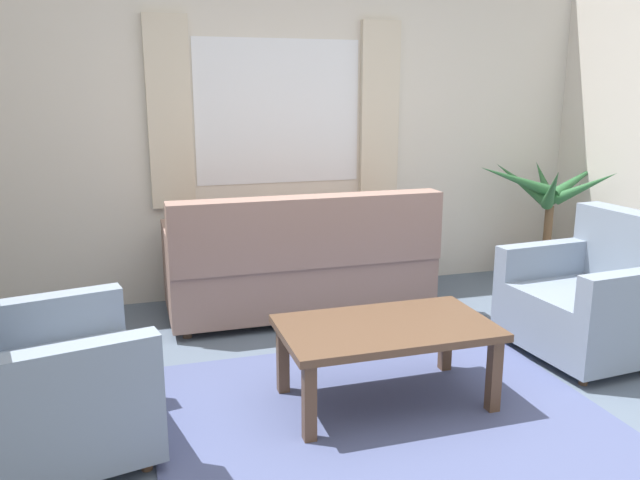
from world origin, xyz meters
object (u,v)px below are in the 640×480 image
object	(u,v)px
couch	(300,266)
armchair_right	(596,299)
armchair_left	(35,384)
coffee_table	(386,335)
potted_plant	(546,234)

from	to	relation	value
couch	armchair_right	xyz separation A→B (m)	(1.58, -1.22, -0.01)
armchair_left	armchair_right	bearing A→B (deg)	-97.69
coffee_table	potted_plant	world-z (taller)	potted_plant
couch	potted_plant	bearing A→B (deg)	-176.65
coffee_table	armchair_right	bearing A→B (deg)	8.89
armchair_left	potted_plant	bearing A→B (deg)	-79.38
couch	armchair_left	xyz separation A→B (m)	(-1.62, -1.48, -0.01)
armchair_left	armchair_right	xyz separation A→B (m)	(3.19, 0.26, 0.00)
armchair_right	coffee_table	world-z (taller)	armchair_right
couch	armchair_left	world-z (taller)	couch
couch	armchair_left	bearing A→B (deg)	42.42
potted_plant	armchair_left	bearing A→B (deg)	-157.12
couch	potted_plant	size ratio (longest dim) A/B	1.50
coffee_table	potted_plant	distance (m)	2.65
couch	armchair_right	size ratio (longest dim) A/B	2.10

